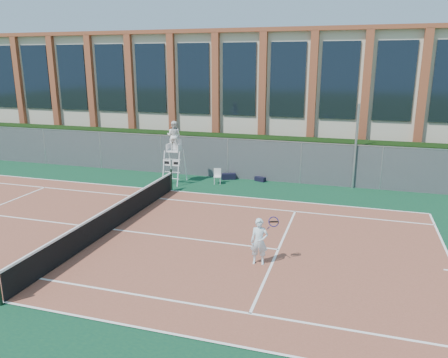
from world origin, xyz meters
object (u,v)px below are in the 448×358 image
(umpire_chair, at_px, (174,138))
(tennis_player, at_px, (259,241))
(plastic_chair, at_px, (217,175))
(steel_pole, at_px, (356,147))

(umpire_chair, bearing_deg, tennis_player, -52.24)
(plastic_chair, relative_size, tennis_player, 0.53)
(umpire_chair, xyz_separation_m, plastic_chair, (2.23, 0.46, -1.96))
(steel_pole, distance_m, tennis_player, 10.38)
(umpire_chair, height_order, tennis_player, umpire_chair)
(steel_pole, bearing_deg, plastic_chair, -170.16)
(umpire_chair, bearing_deg, plastic_chair, 11.75)
(umpire_chair, distance_m, tennis_player, 10.60)
(steel_pole, height_order, umpire_chair, steel_pole)
(steel_pole, relative_size, tennis_player, 2.79)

